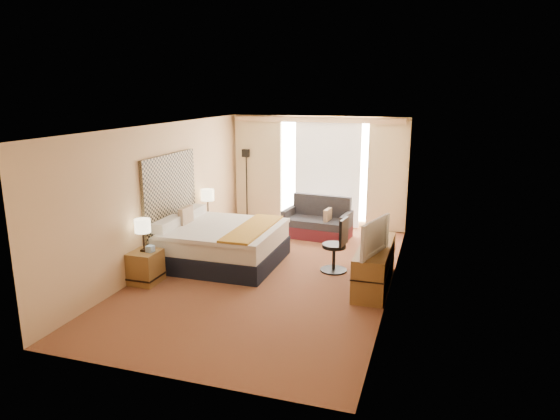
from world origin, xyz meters
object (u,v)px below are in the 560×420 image
(bed, at_px, (221,244))
(lamp_right, at_px, (208,195))
(nightstand_right, at_px, (210,229))
(media_dresser, at_px, (374,265))
(nightstand_left, at_px, (146,267))
(loveseat, at_px, (318,224))
(desk_chair, at_px, (337,248))
(television, at_px, (369,236))
(floor_lamp, at_px, (246,171))
(lamp_left, at_px, (143,226))

(bed, height_order, lamp_right, lamp_right)
(nightstand_right, distance_m, media_dresser, 3.97)
(nightstand_left, bearing_deg, bed, 58.34)
(nightstand_right, xyz_separation_m, media_dresser, (3.70, -1.45, 0.07))
(loveseat, distance_m, desk_chair, 2.20)
(nightstand_left, relative_size, television, 0.56)
(bed, distance_m, television, 2.99)
(nightstand_right, distance_m, floor_lamp, 2.10)
(lamp_left, bearing_deg, nightstand_left, -38.33)
(bed, relative_size, television, 2.16)
(nightstand_left, height_order, floor_lamp, floor_lamp)
(nightstand_right, bearing_deg, desk_chair, -18.46)
(media_dresser, height_order, floor_lamp, floor_lamp)
(floor_lamp, height_order, television, floor_lamp)
(floor_lamp, distance_m, lamp_right, 1.85)
(television, bearing_deg, lamp_right, 78.76)
(loveseat, distance_m, lamp_right, 2.51)
(loveseat, height_order, television, television)
(bed, height_order, lamp_left, lamp_left)
(nightstand_right, xyz_separation_m, television, (3.65, -1.89, 0.71))
(nightstand_right, height_order, floor_lamp, floor_lamp)
(nightstand_left, bearing_deg, television, 9.46)
(desk_chair, height_order, television, television)
(desk_chair, height_order, lamp_left, lamp_left)
(lamp_left, bearing_deg, desk_chair, 26.59)
(media_dresser, xyz_separation_m, lamp_left, (-3.72, -1.04, 0.63))
(bed, xyz_separation_m, lamp_right, (-0.85, 1.21, 0.63))
(media_dresser, relative_size, desk_chair, 1.81)
(nightstand_right, relative_size, desk_chair, 0.55)
(nightstand_right, distance_m, bed, 1.44)
(desk_chair, xyz_separation_m, lamp_left, (-2.99, -1.50, 0.54))
(media_dresser, height_order, bed, bed)
(nightstand_right, relative_size, lamp_right, 0.94)
(media_dresser, height_order, desk_chair, desk_chair)
(bed, height_order, television, television)
(lamp_left, xyz_separation_m, lamp_right, (-0.03, 2.51, 0.02))
(floor_lamp, distance_m, desk_chair, 4.10)
(nightstand_left, height_order, desk_chair, desk_chair)
(floor_lamp, distance_m, television, 5.15)
(nightstand_right, height_order, bed, bed)
(floor_lamp, xyz_separation_m, desk_chair, (2.84, -2.84, -0.82))
(nightstand_left, height_order, lamp_left, lamp_left)
(lamp_right, bearing_deg, desk_chair, -18.62)
(desk_chair, bearing_deg, media_dresser, -24.64)
(bed, distance_m, lamp_left, 1.65)
(lamp_right, bearing_deg, television, -27.41)
(loveseat, bearing_deg, lamp_right, -148.96)
(lamp_left, relative_size, television, 0.57)
(bed, relative_size, floor_lamp, 1.18)
(lamp_right, bearing_deg, nightstand_right, -28.81)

